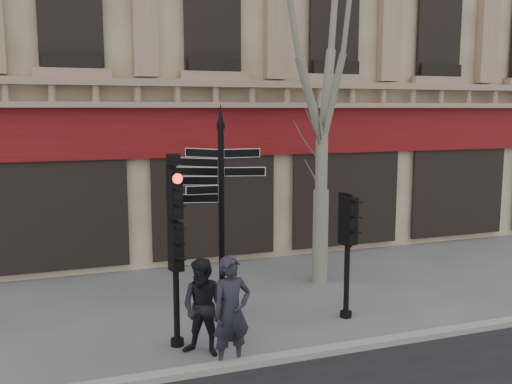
% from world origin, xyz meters
% --- Properties ---
extents(ground, '(80.00, 80.00, 0.00)m').
position_xyz_m(ground, '(0.00, 0.00, 0.00)').
color(ground, '#55555A').
rests_on(ground, ground).
extents(kerb, '(80.00, 0.25, 0.12)m').
position_xyz_m(kerb, '(0.00, -1.40, 0.06)').
color(kerb, gray).
rests_on(kerb, ground).
extents(fingerpost, '(2.38, 2.38, 4.31)m').
position_xyz_m(fingerpost, '(-1.00, 0.74, 2.89)').
color(fingerpost, black).
rests_on(fingerpost, ground).
extents(traffic_signal_main, '(0.43, 0.34, 3.44)m').
position_xyz_m(traffic_signal_main, '(-2.11, -0.17, 2.17)').
color(traffic_signal_main, black).
rests_on(traffic_signal_main, ground).
extents(traffic_signal_secondary, '(0.46, 0.36, 2.48)m').
position_xyz_m(traffic_signal_secondary, '(1.42, 0.07, 1.73)').
color(traffic_signal_secondary, black).
rests_on(traffic_signal_secondary, ground).
extents(plane_tree, '(3.32, 3.32, 8.82)m').
position_xyz_m(plane_tree, '(1.96, 2.39, 6.19)').
color(plane_tree, gray).
rests_on(plane_tree, ground).
extents(pedestrian_a, '(0.75, 0.56, 1.85)m').
position_xyz_m(pedestrian_a, '(-1.44, -1.30, 0.93)').
color(pedestrian_a, '#20202A').
rests_on(pedestrian_a, ground).
extents(pedestrian_b, '(1.04, 1.00, 1.69)m').
position_xyz_m(pedestrian_b, '(-1.74, -0.70, 0.85)').
color(pedestrian_b, black).
rests_on(pedestrian_b, ground).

